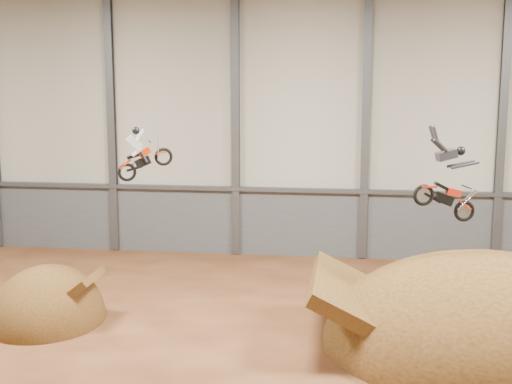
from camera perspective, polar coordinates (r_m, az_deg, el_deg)
floor at (r=23.93m, az=0.82°, el=-14.29°), size 40.00×40.00×0.00m
back_wall at (r=36.88m, az=3.55°, el=5.51°), size 40.00×0.10×14.00m
lower_band_back at (r=37.55m, az=3.46°, el=-2.52°), size 39.80×0.18×3.50m
steel_rail at (r=37.06m, az=3.47°, el=0.15°), size 39.80×0.35×0.20m
steel_column_1 at (r=38.68m, az=-11.49°, el=5.53°), size 0.40×0.36×13.90m
steel_column_2 at (r=37.06m, az=-1.64°, el=5.54°), size 0.40×0.36×13.90m
steel_column_3 at (r=36.61m, az=8.77°, el=5.38°), size 0.40×0.36×13.90m
steel_column_4 at (r=37.36m, az=19.08°, el=5.04°), size 0.40×0.36×13.90m
takeoff_ramp at (r=29.58m, az=-16.30°, el=-9.87°), size 4.42×5.10×4.42m
landing_ramp at (r=27.17m, az=17.92°, el=-11.75°), size 11.64×10.30×6.71m
fmx_rider_a at (r=26.61m, az=-8.61°, el=3.58°), size 2.77×1.72×2.55m
fmx_rider_b at (r=25.56m, az=14.62°, el=1.35°), size 4.03×1.90×3.68m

